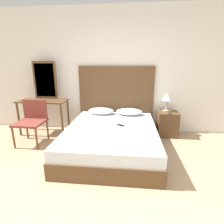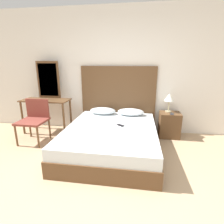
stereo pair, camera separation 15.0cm
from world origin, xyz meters
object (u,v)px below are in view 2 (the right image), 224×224
object	(u,v)px
bed	(111,139)
phone_on_bed	(120,125)
chair	(35,117)
table_lamp	(169,98)
phone_on_nightstand	(172,114)
vanity_desk	(46,105)
nightstand	(169,125)

from	to	relation	value
bed	phone_on_bed	world-z (taller)	phone_on_bed
bed	chair	world-z (taller)	chair
bed	table_lamp	size ratio (longest dim) A/B	4.94
phone_on_nightstand	chair	size ratio (longest dim) A/B	0.19
vanity_desk	chair	world-z (taller)	chair
phone_on_nightstand	chair	bearing A→B (deg)	-169.44
phone_on_nightstand	chair	distance (m)	2.79
vanity_desk	chair	size ratio (longest dim) A/B	1.24
table_lamp	phone_on_nightstand	xyz separation A→B (m)	(0.05, -0.17, -0.30)
vanity_desk	phone_on_nightstand	bearing A→B (deg)	0.86
phone_on_bed	bed	bearing A→B (deg)	-147.45
phone_on_bed	vanity_desk	world-z (taller)	vanity_desk
bed	chair	size ratio (longest dim) A/B	2.34
bed	chair	distance (m)	1.62
phone_on_nightstand	phone_on_bed	bearing A→B (deg)	-148.97
phone_on_nightstand	vanity_desk	size ratio (longest dim) A/B	0.15
table_lamp	bed	bearing A→B (deg)	-141.84
phone_on_nightstand	chair	xyz separation A→B (m)	(-2.74, -0.51, -0.05)
bed	chair	bearing A→B (deg)	173.21
phone_on_nightstand	vanity_desk	xyz separation A→B (m)	(-2.74, -0.04, 0.09)
vanity_desk	nightstand	bearing A→B (deg)	2.81
vanity_desk	chair	distance (m)	0.49
phone_on_bed	table_lamp	world-z (taller)	table_lamp
table_lamp	chair	size ratio (longest dim) A/B	0.47
phone_on_bed	nightstand	xyz separation A→B (m)	(0.98, 0.69, -0.19)
table_lamp	chair	bearing A→B (deg)	-165.87
nightstand	phone_on_nightstand	distance (m)	0.29
bed	nightstand	distance (m)	1.39
nightstand	phone_on_bed	bearing A→B (deg)	-144.82
phone_on_bed	chair	xyz separation A→B (m)	(-1.74, 0.09, 0.04)
nightstand	table_lamp	size ratio (longest dim) A/B	1.34
bed	phone_on_bed	size ratio (longest dim) A/B	12.20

